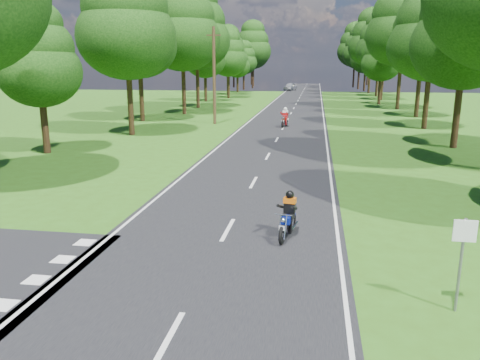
# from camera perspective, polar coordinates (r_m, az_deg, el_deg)

# --- Properties ---
(ground) EXTENTS (160.00, 160.00, 0.00)m
(ground) POSITION_cam_1_polar(r_m,az_deg,el_deg) (12.55, -3.21, -9.22)
(ground) COLOR #2E5814
(ground) RESTS_ON ground
(main_road) EXTENTS (7.00, 140.00, 0.02)m
(main_road) POSITION_cam_1_polar(r_m,az_deg,el_deg) (61.52, 6.85, 9.17)
(main_road) COLOR black
(main_road) RESTS_ON ground
(road_markings) EXTENTS (7.40, 140.00, 0.01)m
(road_markings) POSITION_cam_1_polar(r_m,az_deg,el_deg) (59.66, 6.64, 9.05)
(road_markings) COLOR silver
(road_markings) RESTS_ON main_road
(treeline) EXTENTS (40.00, 115.35, 14.78)m
(treeline) POSITION_cam_1_polar(r_m,az_deg,el_deg) (71.42, 8.61, 16.37)
(treeline) COLOR black
(treeline) RESTS_ON ground
(telegraph_pole) EXTENTS (1.20, 0.26, 8.00)m
(telegraph_pole) POSITION_cam_1_polar(r_m,az_deg,el_deg) (40.20, -3.17, 12.62)
(telegraph_pole) COLOR #382616
(telegraph_pole) RESTS_ON ground
(road_sign) EXTENTS (0.45, 0.07, 2.00)m
(road_sign) POSITION_cam_1_polar(r_m,az_deg,el_deg) (10.36, 25.48, -7.71)
(road_sign) COLOR slate
(road_sign) RESTS_ON ground
(rider_near_blue) EXTENTS (0.81, 1.69, 1.35)m
(rider_near_blue) POSITION_cam_1_polar(r_m,az_deg,el_deg) (13.69, 5.86, -4.18)
(rider_near_blue) COLOR #0D1F93
(rider_near_blue) RESTS_ON main_road
(rider_far_red) EXTENTS (0.86, 1.96, 1.58)m
(rider_far_red) POSITION_cam_1_polar(r_m,az_deg,el_deg) (38.35, 5.48, 7.63)
(rider_far_red) COLOR maroon
(rider_far_red) RESTS_ON main_road
(distant_car) EXTENTS (2.84, 4.67, 1.49)m
(distant_car) POSITION_cam_1_polar(r_m,az_deg,el_deg) (94.93, 6.16, 11.26)
(distant_car) COLOR #AFB1B6
(distant_car) RESTS_ON main_road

